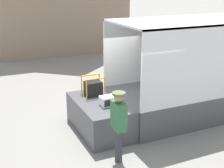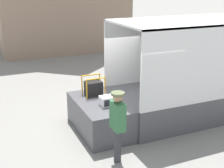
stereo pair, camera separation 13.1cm
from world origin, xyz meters
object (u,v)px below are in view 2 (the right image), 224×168
at_px(box_truck, 224,80).
at_px(microwave, 109,101).
at_px(worker_person, 118,120).
at_px(portable_generator, 94,88).

xyz_separation_m(box_truck, microwave, (-4.44, -0.35, 0.05)).
relative_size(microwave, worker_person, 0.27).
bearing_deg(box_truck, worker_person, -160.15).
relative_size(microwave, portable_generator, 0.79).
bearing_deg(portable_generator, worker_person, -96.66).
xyz_separation_m(box_truck, worker_person, (-4.79, -1.73, 0.12)).
distance_m(portable_generator, worker_person, 2.33).
distance_m(box_truck, microwave, 4.45).
height_order(box_truck, worker_person, box_truck).
relative_size(box_truck, worker_person, 3.73).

